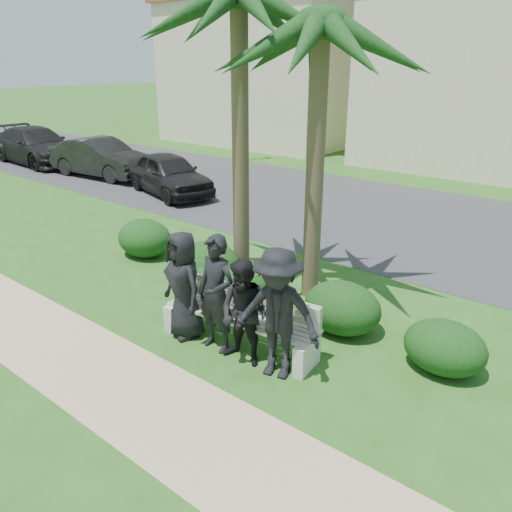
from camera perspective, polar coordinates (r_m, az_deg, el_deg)
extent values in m
plane|color=#285017|center=(8.66, -7.28, -7.90)|extent=(160.00, 160.00, 0.00)
cube|color=tan|center=(7.73, -17.12, -12.73)|extent=(30.00, 1.60, 0.01)
cube|color=#2D2D30|center=(14.87, 15.40, 4.19)|extent=(160.00, 8.00, 0.01)
cube|color=beige|center=(29.05, 1.86, 20.03)|extent=(10.00, 8.00, 7.00)
cube|color=brown|center=(29.19, 1.95, 27.21)|extent=(10.40, 8.40, 0.30)
cube|color=beige|center=(24.06, 24.37, 17.97)|extent=(8.00, 8.00, 7.00)
cylinder|color=black|center=(22.59, -1.45, 15.81)|extent=(0.12, 0.12, 4.00)
sphere|color=white|center=(22.48, -1.51, 21.17)|extent=(0.36, 0.36, 0.36)
cube|color=gray|center=(7.80, -2.08, -7.22)|extent=(2.62, 0.90, 0.04)
cube|color=gray|center=(7.84, -0.88, -4.82)|extent=(2.55, 0.36, 0.30)
cube|color=beige|center=(8.65, -8.09, -6.20)|extent=(0.24, 0.60, 0.47)
cube|color=beige|center=(7.30, 5.22, -11.73)|extent=(0.24, 0.60, 0.47)
imported|color=black|center=(8.03, -8.26, -3.29)|extent=(0.98, 0.76, 1.78)
imported|color=black|center=(7.58, -4.54, -4.34)|extent=(0.68, 0.45, 1.86)
imported|color=black|center=(7.26, -1.34, -6.57)|extent=(0.83, 0.67, 1.62)
imported|color=black|center=(6.91, 2.47, -6.68)|extent=(1.38, 1.00, 1.93)
ellipsoid|color=black|center=(11.75, -12.63, 2.14)|extent=(1.34, 1.10, 0.87)
ellipsoid|color=black|center=(9.98, -5.48, -0.82)|extent=(1.39, 1.15, 0.91)
ellipsoid|color=black|center=(9.69, -5.49, -2.29)|extent=(1.02, 0.84, 0.66)
ellipsoid|color=black|center=(9.42, -0.70, -2.68)|extent=(1.13, 0.93, 0.74)
ellipsoid|color=black|center=(8.41, 9.84, -5.68)|extent=(1.32, 1.09, 0.86)
ellipsoid|color=black|center=(7.79, 20.79, -9.57)|extent=(1.18, 0.98, 0.77)
cylinder|color=brown|center=(9.63, -1.79, 12.04)|extent=(0.32, 0.32, 5.29)
cylinder|color=brown|center=(8.98, 6.74, 9.54)|extent=(0.32, 0.32, 4.78)
imported|color=black|center=(17.13, -9.91, 9.22)|extent=(4.29, 2.62, 1.36)
imported|color=black|center=(20.40, -17.27, 10.65)|extent=(4.53, 1.97, 1.45)
imported|color=black|center=(24.16, -23.79, 11.46)|extent=(5.34, 2.37, 1.52)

